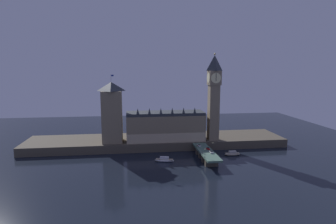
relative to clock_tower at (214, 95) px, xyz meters
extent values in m
plane|color=black|center=(-46.54, -25.62, -45.11)|extent=(400.00, 400.00, 0.00)
cube|color=#4C4438|center=(-46.54, 13.38, -41.67)|extent=(220.00, 42.00, 6.87)
cube|color=#7F7056|center=(-39.88, 5.70, -27.52)|extent=(64.67, 21.64, 21.43)
cube|color=tan|center=(-39.88, -5.24, -34.38)|extent=(64.67, 0.20, 7.72)
cube|color=#2D3338|center=(-39.88, 5.70, -15.61)|extent=(64.67, 19.91, 2.40)
cone|color=#2D3338|center=(-62.97, -3.50, -12.05)|extent=(2.40, 2.40, 4.71)
cone|color=#2D3338|center=(-53.73, -3.50, -12.05)|extent=(2.40, 2.40, 4.71)
cone|color=#2D3338|center=(-44.49, -3.50, -12.05)|extent=(2.40, 2.40, 4.71)
cone|color=#2D3338|center=(-35.26, -3.50, -12.05)|extent=(2.40, 2.40, 4.71)
cone|color=#2D3338|center=(-26.02, -3.50, -12.05)|extent=(2.40, 2.40, 4.71)
cone|color=#2D3338|center=(-16.78, -3.50, -12.05)|extent=(2.40, 2.40, 4.71)
cube|color=#7F7056|center=(0.00, 0.00, -15.10)|extent=(8.24, 8.24, 46.29)
cube|color=#7F7056|center=(0.00, 0.00, 13.87)|extent=(9.72, 9.72, 11.65)
cylinder|color=beige|center=(0.00, -4.99, 13.87)|extent=(8.33, 0.25, 8.33)
cylinder|color=beige|center=(0.00, 4.99, 13.87)|extent=(8.33, 0.25, 8.33)
cylinder|color=beige|center=(4.99, 0.00, 13.87)|extent=(0.25, 8.33, 8.33)
cylinder|color=beige|center=(-4.99, 0.00, 13.87)|extent=(0.25, 8.33, 8.33)
cube|color=black|center=(0.00, -5.17, 14.50)|extent=(0.36, 0.10, 6.25)
pyramid|color=#2D3338|center=(0.00, 0.00, 26.01)|extent=(9.72, 9.72, 12.63)
sphere|color=gold|center=(0.00, 0.00, 33.13)|extent=(1.60, 1.60, 1.60)
cube|color=#7F7056|center=(-83.58, 3.83, -17.22)|extent=(15.90, 15.90, 42.03)
pyramid|color=#2D3338|center=(-83.58, 3.83, 7.35)|extent=(16.22, 16.22, 7.11)
cylinder|color=#99999E|center=(-83.58, 3.83, 13.90)|extent=(0.24, 0.24, 6.00)
cube|color=navy|center=(-82.48, 3.83, 16.00)|extent=(2.00, 0.08, 1.20)
cube|color=#476656|center=(-13.82, -30.62, -39.13)|extent=(10.39, 46.00, 1.40)
cube|color=#4C4438|center=(-13.82, -44.42, -42.47)|extent=(8.83, 3.20, 5.28)
cube|color=#4C4438|center=(-13.82, -35.22, -42.47)|extent=(8.83, 3.20, 5.28)
cube|color=#4C4438|center=(-13.82, -26.02, -42.47)|extent=(8.83, 3.20, 5.28)
cube|color=#4C4438|center=(-13.82, -16.82, -42.47)|extent=(8.83, 3.20, 5.28)
cube|color=silver|center=(-16.11, -17.93, -37.90)|extent=(1.79, 4.23, 0.72)
cube|color=black|center=(-16.11, -17.93, -37.31)|extent=(1.47, 1.90, 0.45)
cylinder|color=black|center=(-16.96, -16.62, -38.11)|extent=(0.22, 0.64, 0.64)
cylinder|color=black|center=(-15.25, -16.62, -38.11)|extent=(0.22, 0.64, 0.64)
cylinder|color=black|center=(-16.96, -19.24, -38.11)|extent=(0.22, 0.64, 0.64)
cylinder|color=black|center=(-15.25, -19.24, -38.11)|extent=(0.22, 0.64, 0.64)
cube|color=silver|center=(-11.53, -36.07, -37.85)|extent=(1.99, 4.49, 0.80)
cube|color=black|center=(-11.53, -36.07, -37.23)|extent=(1.63, 2.02, 0.45)
cylinder|color=black|center=(-10.59, -37.46, -38.11)|extent=(0.22, 0.64, 0.64)
cylinder|color=black|center=(-12.48, -37.46, -38.11)|extent=(0.22, 0.64, 0.64)
cylinder|color=black|center=(-10.59, -34.68, -38.11)|extent=(0.22, 0.64, 0.64)
cylinder|color=black|center=(-12.48, -34.68, -38.11)|extent=(0.22, 0.64, 0.64)
cube|color=red|center=(-11.53, -27.02, -37.87)|extent=(1.89, 4.16, 0.77)
cube|color=black|center=(-11.53, -27.02, -37.26)|extent=(1.55, 1.87, 0.45)
cylinder|color=black|center=(-10.64, -28.31, -38.11)|extent=(0.22, 0.64, 0.64)
cylinder|color=black|center=(-12.43, -28.31, -38.11)|extent=(0.22, 0.64, 0.64)
cylinder|color=black|center=(-10.64, -25.72, -38.11)|extent=(0.22, 0.64, 0.64)
cylinder|color=black|center=(-12.43, -25.72, -38.11)|extent=(0.22, 0.64, 0.64)
cylinder|color=black|center=(-18.39, -38.17, -38.02)|extent=(0.28, 0.28, 0.82)
cylinder|color=#47384C|center=(-18.39, -38.17, -37.27)|extent=(0.38, 0.38, 0.68)
sphere|color=tan|center=(-18.39, -38.17, -36.82)|extent=(0.22, 0.22, 0.22)
cylinder|color=black|center=(-18.39, -20.27, -38.05)|extent=(0.28, 0.28, 0.77)
cylinder|color=maroon|center=(-18.39, -20.27, -37.34)|extent=(0.38, 0.38, 0.64)
sphere|color=tan|center=(-18.39, -20.27, -36.92)|extent=(0.21, 0.21, 0.21)
cylinder|color=#2D3333|center=(-18.79, -45.34, -38.18)|extent=(0.56, 0.56, 0.50)
cylinder|color=#2D3333|center=(-18.79, -45.34, -35.46)|extent=(0.18, 0.18, 4.94)
sphere|color=#F9E5A3|center=(-18.79, -45.34, -32.44)|extent=(0.60, 0.60, 0.60)
sphere|color=#F9E5A3|center=(-19.24, -45.34, -32.79)|extent=(0.44, 0.44, 0.44)
sphere|color=#F9E5A3|center=(-18.34, -45.34, -32.79)|extent=(0.44, 0.44, 0.44)
cylinder|color=#2D3333|center=(-8.85, -30.62, -38.18)|extent=(0.56, 0.56, 0.50)
cylinder|color=#2D3333|center=(-8.85, -30.62, -35.41)|extent=(0.18, 0.18, 5.04)
sphere|color=#F9E5A3|center=(-8.85, -30.62, -32.34)|extent=(0.60, 0.60, 0.60)
sphere|color=#F9E5A3|center=(-9.30, -30.62, -32.69)|extent=(0.44, 0.44, 0.44)
sphere|color=#F9E5A3|center=(-8.40, -30.62, -32.69)|extent=(0.44, 0.44, 0.44)
ellipsoid|color=white|center=(-44.91, -31.04, -44.20)|extent=(14.64, 6.82, 1.82)
cube|color=tan|center=(-44.91, -31.04, -43.37)|extent=(12.81, 5.73, 0.24)
cube|color=silver|center=(-44.91, -31.04, -42.34)|extent=(6.73, 3.67, 1.82)
ellipsoid|color=#B2A893|center=(9.06, -23.27, -44.23)|extent=(12.39, 4.01, 1.76)
cube|color=tan|center=(9.06, -23.27, -43.43)|extent=(10.90, 3.23, 0.24)
cube|color=#B7B2A8|center=(9.06, -23.27, -42.43)|extent=(5.59, 2.44, 1.76)
camera|label=1|loc=(-67.30, -224.64, 21.55)|focal=30.00mm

